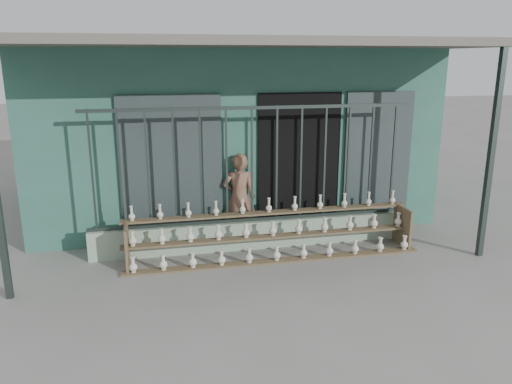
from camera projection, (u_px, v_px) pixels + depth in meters
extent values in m
plane|color=slate|center=(271.00, 282.00, 6.76)|extent=(60.00, 60.00, 0.00)
cube|color=#2B5B4D|center=(223.00, 124.00, 10.40)|extent=(7.00, 5.00, 3.20)
cube|color=black|center=(298.00, 165.00, 8.35)|extent=(1.40, 0.12, 2.40)
cube|color=#222D2D|center=(172.00, 171.00, 7.89)|extent=(1.60, 0.08, 2.40)
cube|color=#222D2D|center=(377.00, 162.00, 8.60)|extent=(1.20, 0.08, 2.40)
cube|color=#59544C|center=(253.00, 42.00, 7.07)|extent=(7.40, 2.00, 0.12)
cube|color=#283330|center=(491.00, 156.00, 7.27)|extent=(0.08, 0.08, 3.10)
cube|color=#8EA68E|center=(252.00, 234.00, 7.93)|extent=(5.00, 0.20, 0.45)
cube|color=#283330|center=(92.00, 172.00, 7.16)|extent=(0.03, 0.03, 1.80)
cube|color=#283330|center=(120.00, 171.00, 7.24)|extent=(0.03, 0.03, 1.80)
cube|color=#283330|center=(148.00, 170.00, 7.32)|extent=(0.03, 0.03, 1.80)
cube|color=#283330|center=(174.00, 168.00, 7.40)|extent=(0.03, 0.03, 1.80)
cube|color=#283330|center=(201.00, 167.00, 7.48)|extent=(0.03, 0.03, 1.80)
cube|color=#283330|center=(227.00, 166.00, 7.56)|extent=(0.03, 0.03, 1.80)
cube|color=#283330|center=(252.00, 165.00, 7.64)|extent=(0.03, 0.03, 1.80)
cube|color=#283330|center=(277.00, 164.00, 7.72)|extent=(0.03, 0.03, 1.80)
cube|color=#283330|center=(301.00, 163.00, 7.80)|extent=(0.03, 0.03, 1.80)
cube|color=#283330|center=(325.00, 162.00, 7.88)|extent=(0.03, 0.03, 1.80)
cube|color=#283330|center=(348.00, 161.00, 7.96)|extent=(0.03, 0.03, 1.80)
cube|color=#283330|center=(371.00, 160.00, 8.03)|extent=(0.03, 0.03, 1.80)
cube|color=#283330|center=(393.00, 159.00, 8.11)|extent=(0.03, 0.03, 1.80)
cube|color=#283330|center=(252.00, 108.00, 7.41)|extent=(5.00, 0.04, 0.05)
cube|color=#283330|center=(252.00, 219.00, 7.86)|extent=(5.00, 0.04, 0.05)
cube|color=brown|center=(277.00, 261.00, 7.42)|extent=(4.50, 0.18, 0.03)
cube|color=brown|center=(273.00, 236.00, 7.58)|extent=(4.50, 0.18, 0.03)
cube|color=brown|center=(269.00, 213.00, 7.73)|extent=(4.50, 0.18, 0.03)
cube|color=brown|center=(127.00, 247.00, 7.14)|extent=(0.04, 0.55, 0.64)
cube|color=brown|center=(402.00, 226.00, 8.01)|extent=(0.04, 0.55, 0.64)
imported|color=brown|center=(239.00, 198.00, 8.10)|extent=(0.58, 0.42, 1.47)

